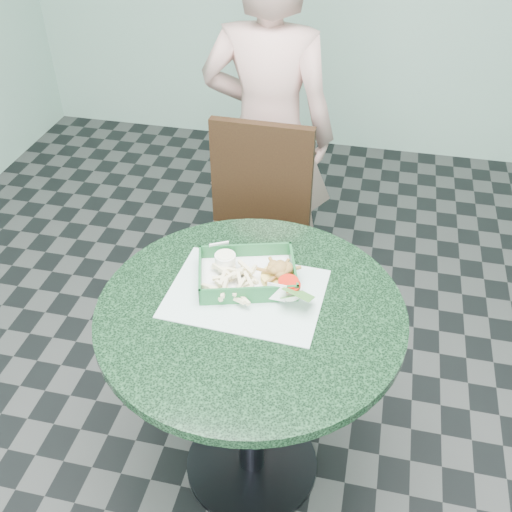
% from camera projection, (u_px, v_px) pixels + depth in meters
% --- Properties ---
extents(floor, '(4.00, 5.00, 0.02)m').
position_uv_depth(floor, '(252.00, 464.00, 2.15)').
color(floor, '#303335').
rests_on(floor, ground).
extents(cafe_table, '(0.87, 0.87, 0.75)m').
position_uv_depth(cafe_table, '(251.00, 354.00, 1.79)').
color(cafe_table, black).
rests_on(cafe_table, floor).
extents(dining_chair, '(0.41, 0.41, 0.93)m').
position_uv_depth(dining_chair, '(256.00, 225.00, 2.39)').
color(dining_chair, black).
rests_on(dining_chair, floor).
extents(diner_person, '(0.58, 0.39, 1.57)m').
position_uv_depth(diner_person, '(268.00, 131.00, 2.49)').
color(diner_person, tan).
rests_on(diner_person, floor).
extents(placemat, '(0.45, 0.35, 0.00)m').
position_uv_depth(placemat, '(246.00, 298.00, 1.73)').
color(placemat, '#AFCAC5').
rests_on(placemat, cafe_table).
extents(food_basket, '(0.28, 0.20, 0.06)m').
position_uv_depth(food_basket, '(247.00, 281.00, 1.76)').
color(food_basket, '#1A592B').
rests_on(food_basket, placemat).
extents(crab_sandwich, '(0.11, 0.11, 0.07)m').
position_uv_depth(crab_sandwich, '(276.00, 282.00, 1.71)').
color(crab_sandwich, '#D5BA52').
rests_on(crab_sandwich, food_basket).
extents(fries_pile, '(0.13, 0.14, 0.05)m').
position_uv_depth(fries_pile, '(229.00, 281.00, 1.73)').
color(fries_pile, beige).
rests_on(fries_pile, food_basket).
extents(sauce_ramekin, '(0.06, 0.06, 0.04)m').
position_uv_depth(sauce_ramekin, '(230.00, 260.00, 1.79)').
color(sauce_ramekin, white).
rests_on(sauce_ramekin, food_basket).
extents(garnish_cup, '(0.10, 0.10, 0.04)m').
position_uv_depth(garnish_cup, '(282.00, 302.00, 1.66)').
color(garnish_cup, white).
rests_on(garnish_cup, food_basket).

